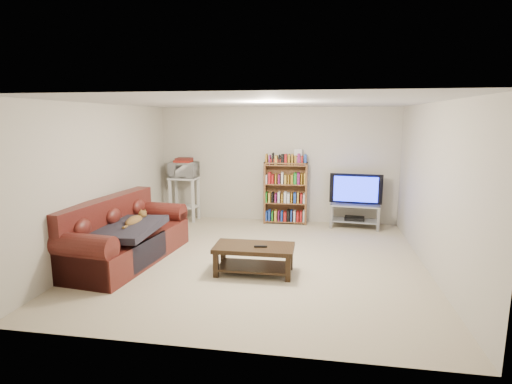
% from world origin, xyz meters
% --- Properties ---
extents(floor, '(5.00, 5.00, 0.00)m').
position_xyz_m(floor, '(0.00, 0.00, 0.00)').
color(floor, '#C7B794').
rests_on(floor, ground).
extents(ceiling, '(5.00, 5.00, 0.00)m').
position_xyz_m(ceiling, '(0.00, 0.00, 2.40)').
color(ceiling, white).
rests_on(ceiling, ground).
extents(wall_back, '(5.00, 0.00, 5.00)m').
position_xyz_m(wall_back, '(0.00, 2.50, 1.20)').
color(wall_back, beige).
rests_on(wall_back, ground).
extents(wall_front, '(5.00, 0.00, 5.00)m').
position_xyz_m(wall_front, '(0.00, -2.50, 1.20)').
color(wall_front, beige).
rests_on(wall_front, ground).
extents(wall_left, '(0.00, 5.00, 5.00)m').
position_xyz_m(wall_left, '(-2.50, 0.00, 1.20)').
color(wall_left, beige).
rests_on(wall_left, ground).
extents(wall_right, '(0.00, 5.00, 5.00)m').
position_xyz_m(wall_right, '(2.50, 0.00, 1.20)').
color(wall_right, beige).
rests_on(wall_right, ground).
extents(sofa, '(1.22, 2.35, 0.96)m').
position_xyz_m(sofa, '(-2.07, -0.34, 0.34)').
color(sofa, '#501A14').
rests_on(sofa, floor).
extents(blanket, '(0.91, 1.16, 0.19)m').
position_xyz_m(blanket, '(-1.90, -0.52, 0.56)').
color(blanket, '#232028').
rests_on(blanket, sofa).
extents(cat, '(0.31, 0.64, 0.18)m').
position_xyz_m(cat, '(-1.88, -0.31, 0.62)').
color(cat, brown).
rests_on(cat, sofa).
extents(coffee_table, '(1.13, 0.57, 0.41)m').
position_xyz_m(coffee_table, '(0.03, -0.55, 0.28)').
color(coffee_table, black).
rests_on(coffee_table, floor).
extents(remote, '(0.19, 0.08, 0.02)m').
position_xyz_m(remote, '(0.13, -0.60, 0.42)').
color(remote, black).
rests_on(remote, coffee_table).
extents(tv_stand, '(1.00, 0.53, 0.48)m').
position_xyz_m(tv_stand, '(1.62, 2.16, 0.33)').
color(tv_stand, '#999EA3').
rests_on(tv_stand, floor).
extents(television, '(1.05, 0.24, 0.60)m').
position_xyz_m(television, '(1.62, 2.16, 0.78)').
color(television, black).
rests_on(television, tv_stand).
extents(dvd_player, '(0.41, 0.31, 0.06)m').
position_xyz_m(dvd_player, '(1.62, 2.16, 0.19)').
color(dvd_player, black).
rests_on(dvd_player, tv_stand).
extents(bookshelf, '(0.90, 0.30, 1.29)m').
position_xyz_m(bookshelf, '(0.21, 2.30, 0.66)').
color(bookshelf, brown).
rests_on(bookshelf, floor).
extents(shelf_clutter, '(0.66, 0.21, 0.28)m').
position_xyz_m(shelf_clutter, '(0.31, 2.32, 1.39)').
color(shelf_clutter, silver).
rests_on(shelf_clutter, bookshelf).
extents(microwave_stand, '(0.60, 0.44, 0.94)m').
position_xyz_m(microwave_stand, '(-1.95, 2.19, 0.60)').
color(microwave_stand, silver).
rests_on(microwave_stand, floor).
extents(microwave, '(0.59, 0.41, 0.32)m').
position_xyz_m(microwave, '(-1.95, 2.19, 1.10)').
color(microwave, silver).
rests_on(microwave, microwave_stand).
extents(game_boxes, '(0.35, 0.31, 0.05)m').
position_xyz_m(game_boxes, '(-1.95, 2.19, 1.28)').
color(game_boxes, maroon).
rests_on(game_boxes, microwave).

